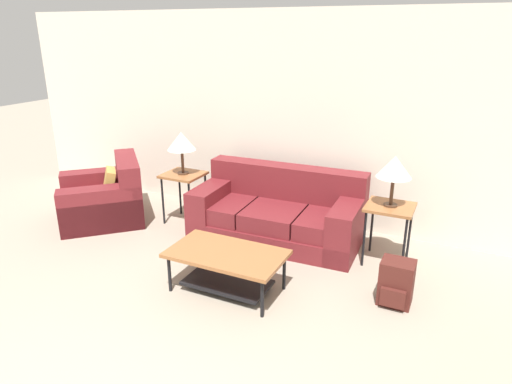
{
  "coord_description": "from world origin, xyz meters",
  "views": [
    {
      "loc": [
        1.81,
        -0.77,
        2.37
      ],
      "look_at": [
        -0.08,
        3.16,
        0.8
      ],
      "focal_mm": 32.0,
      "sensor_mm": 36.0,
      "label": 1
    }
  ],
  "objects_px": {
    "coffee_table": "(227,262)",
    "table_lamp_right": "(394,168)",
    "side_table_left": "(184,180)",
    "table_lamp_left": "(181,142)",
    "backpack": "(396,283)",
    "couch": "(278,215)",
    "armchair": "(105,198)",
    "side_table_right": "(390,213)"
  },
  "relations": [
    {
      "from": "coffee_table",
      "to": "table_lamp_right",
      "type": "bearing_deg",
      "value": 44.37
    },
    {
      "from": "coffee_table",
      "to": "side_table_left",
      "type": "relative_size",
      "value": 1.68
    },
    {
      "from": "table_lamp_left",
      "to": "backpack",
      "type": "height_order",
      "value": "table_lamp_left"
    },
    {
      "from": "coffee_table",
      "to": "side_table_left",
      "type": "bearing_deg",
      "value": 136.66
    },
    {
      "from": "couch",
      "to": "coffee_table",
      "type": "height_order",
      "value": "couch"
    },
    {
      "from": "couch",
      "to": "armchair",
      "type": "relative_size",
      "value": 1.39
    },
    {
      "from": "armchair",
      "to": "side_table_right",
      "type": "height_order",
      "value": "armchair"
    },
    {
      "from": "couch",
      "to": "coffee_table",
      "type": "distance_m",
      "value": 1.29
    },
    {
      "from": "side_table_left",
      "to": "couch",
      "type": "bearing_deg",
      "value": 2.88
    },
    {
      "from": "couch",
      "to": "coffee_table",
      "type": "xyz_separation_m",
      "value": [
        0.02,
        -1.29,
        0.01
      ]
    },
    {
      "from": "coffee_table",
      "to": "side_table_right",
      "type": "distance_m",
      "value": 1.78
    },
    {
      "from": "side_table_right",
      "to": "table_lamp_left",
      "type": "height_order",
      "value": "table_lamp_left"
    },
    {
      "from": "side_table_left",
      "to": "side_table_right",
      "type": "relative_size",
      "value": 1.0
    },
    {
      "from": "armchair",
      "to": "side_table_right",
      "type": "distance_m",
      "value": 3.57
    },
    {
      "from": "table_lamp_right",
      "to": "armchair",
      "type": "bearing_deg",
      "value": -173.75
    },
    {
      "from": "couch",
      "to": "side_table_left",
      "type": "bearing_deg",
      "value": -177.12
    },
    {
      "from": "coffee_table",
      "to": "side_table_right",
      "type": "height_order",
      "value": "side_table_right"
    },
    {
      "from": "table_lamp_left",
      "to": "side_table_right",
      "type": "bearing_deg",
      "value": -0.0
    },
    {
      "from": "armchair",
      "to": "couch",
      "type": "bearing_deg",
      "value": 11.31
    },
    {
      "from": "side_table_right",
      "to": "backpack",
      "type": "height_order",
      "value": "side_table_right"
    },
    {
      "from": "side_table_left",
      "to": "armchair",
      "type": "bearing_deg",
      "value": -158.43
    },
    {
      "from": "armchair",
      "to": "coffee_table",
      "type": "xyz_separation_m",
      "value": [
        2.28,
        -0.84,
        0.01
      ]
    },
    {
      "from": "backpack",
      "to": "table_lamp_left",
      "type": "bearing_deg",
      "value": 164.71
    },
    {
      "from": "couch",
      "to": "table_lamp_left",
      "type": "xyz_separation_m",
      "value": [
        -1.28,
        -0.06,
        0.76
      ]
    },
    {
      "from": "table_lamp_right",
      "to": "side_table_left",
      "type": "bearing_deg",
      "value": -180.0
    },
    {
      "from": "armchair",
      "to": "backpack",
      "type": "distance_m",
      "value": 3.78
    },
    {
      "from": "couch",
      "to": "table_lamp_right",
      "type": "height_order",
      "value": "table_lamp_right"
    },
    {
      "from": "armchair",
      "to": "table_lamp_left",
      "type": "bearing_deg",
      "value": 21.57
    },
    {
      "from": "table_lamp_left",
      "to": "table_lamp_right",
      "type": "xyz_separation_m",
      "value": [
        2.56,
        0.0,
        0.0
      ]
    },
    {
      "from": "side_table_left",
      "to": "table_lamp_left",
      "type": "height_order",
      "value": "table_lamp_left"
    },
    {
      "from": "table_lamp_left",
      "to": "couch",
      "type": "bearing_deg",
      "value": 2.88
    },
    {
      "from": "table_lamp_left",
      "to": "armchair",
      "type": "bearing_deg",
      "value": -158.43
    },
    {
      "from": "armchair",
      "to": "backpack",
      "type": "bearing_deg",
      "value": -5.68
    },
    {
      "from": "side_table_right",
      "to": "table_lamp_left",
      "type": "xyz_separation_m",
      "value": [
        -2.56,
        0.0,
        0.49
      ]
    },
    {
      "from": "side_table_left",
      "to": "table_lamp_right",
      "type": "relative_size",
      "value": 1.22
    },
    {
      "from": "side_table_right",
      "to": "backpack",
      "type": "relative_size",
      "value": 1.54
    },
    {
      "from": "couch",
      "to": "armchair",
      "type": "height_order",
      "value": "couch"
    },
    {
      "from": "coffee_table",
      "to": "side_table_left",
      "type": "height_order",
      "value": "side_table_left"
    },
    {
      "from": "table_lamp_left",
      "to": "table_lamp_right",
      "type": "height_order",
      "value": "same"
    },
    {
      "from": "coffee_table",
      "to": "table_lamp_left",
      "type": "relative_size",
      "value": 2.05
    },
    {
      "from": "couch",
      "to": "backpack",
      "type": "height_order",
      "value": "couch"
    },
    {
      "from": "couch",
      "to": "side_table_left",
      "type": "distance_m",
      "value": 1.31
    }
  ]
}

